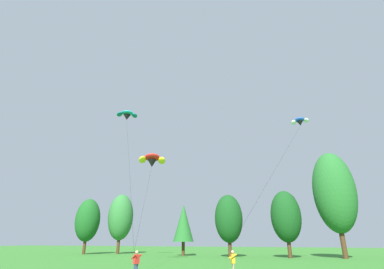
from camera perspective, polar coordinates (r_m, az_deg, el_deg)
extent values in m
cylinder|color=#472D19|center=(57.77, -21.02, -20.54)|extent=(0.55, 0.55, 2.44)
ellipsoid|color=#19561E|center=(57.87, -20.41, -15.92)|extent=(4.43, 4.43, 7.64)
cylinder|color=#472D19|center=(57.82, -14.76, -21.04)|extent=(0.57, 0.57, 2.72)
ellipsoid|color=#2D7033|center=(57.97, -14.28, -15.89)|extent=(4.73, 4.73, 8.50)
cylinder|color=#472D19|center=(49.71, -1.79, -22.15)|extent=(0.52, 0.52, 2.13)
cone|color=#236628|center=(49.78, -1.74, -17.43)|extent=(3.40, 3.40, 6.06)
cylinder|color=#472D19|center=(45.67, 7.71, -22.02)|extent=(0.53, 0.53, 2.29)
ellipsoid|color=#144719|center=(45.77, 7.44, -16.50)|extent=(4.27, 4.27, 7.18)
cylinder|color=#472D19|center=(45.27, 19.18, -21.12)|extent=(0.54, 0.54, 2.35)
ellipsoid|color=#144719|center=(45.38, 18.49, -15.44)|extent=(4.33, 4.33, 7.36)
cylinder|color=#472D19|center=(46.46, 28.38, -18.98)|extent=(0.66, 0.66, 3.73)
ellipsoid|color=#236628|center=(46.94, 26.89, -10.30)|extent=(5.82, 5.82, 11.69)
cube|color=red|center=(21.55, -11.22, -23.55)|extent=(0.38, 0.45, 0.60)
sphere|color=tan|center=(21.53, -11.13, -22.39)|extent=(0.22, 0.22, 0.22)
cylinder|color=red|center=(21.40, -11.76, -23.11)|extent=(0.51, 0.31, 0.35)
cylinder|color=red|center=(21.67, -10.62, -23.15)|extent=(0.51, 0.31, 0.35)
cube|color=orange|center=(21.84, 8.29, -23.67)|extent=(0.37, 0.44, 0.60)
sphere|color=tan|center=(21.82, 8.23, -22.52)|extent=(0.22, 0.22, 0.22)
cylinder|color=orange|center=(21.60, 8.41, -23.27)|extent=(0.52, 0.28, 0.35)
cylinder|color=orange|center=(22.07, 8.13, -23.23)|extent=(0.52, 0.28, 0.35)
ellipsoid|color=teal|center=(46.31, -13.01, 4.27)|extent=(2.27, 2.09, 0.80)
ellipsoid|color=#0F666B|center=(46.14, -11.59, 3.80)|extent=(1.41, 1.44, 0.99)
ellipsoid|color=#0F666B|center=(46.23, -14.49, 4.00)|extent=(1.37, 1.35, 0.99)
cone|color=black|center=(46.13, -13.08, 3.40)|extent=(1.44, 1.44, 0.90)
cylinder|color=black|center=(33.17, -12.68, -5.13)|extent=(12.42, 16.43, 18.69)
ellipsoid|color=blue|center=(38.93, 21.01, 2.80)|extent=(1.32, 1.01, 0.73)
ellipsoid|color=white|center=(38.83, 22.19, 2.67)|extent=(0.75, 0.82, 0.81)
ellipsoid|color=white|center=(38.88, 19.92, 2.33)|extent=(0.83, 0.81, 0.81)
cone|color=black|center=(38.83, 21.11, 2.10)|extent=(0.76, 0.76, 0.60)
cylinder|color=black|center=(29.43, 16.42, -6.99)|extent=(6.95, 14.89, 14.56)
ellipsoid|color=red|center=(35.72, -8.06, -4.64)|extent=(2.38, 2.21, 1.14)
ellipsoid|color=yellow|center=(35.69, -6.17, -5.27)|extent=(1.45, 1.49, 1.27)
ellipsoid|color=yellow|center=(35.61, -10.02, -5.04)|extent=(1.32, 1.54, 1.27)
cone|color=black|center=(35.66, -8.13, -5.83)|extent=(1.46, 1.46, 0.92)
cylinder|color=black|center=(28.42, -9.45, -12.50)|extent=(5.07, 11.72, 9.29)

